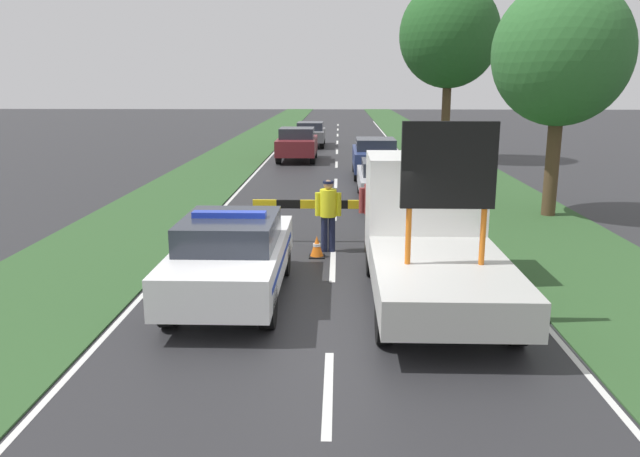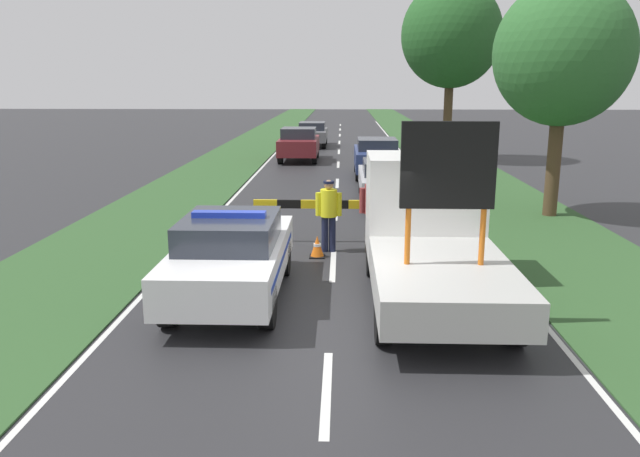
{
  "view_description": "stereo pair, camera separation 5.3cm",
  "coord_description": "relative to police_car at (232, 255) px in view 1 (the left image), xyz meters",
  "views": [
    {
      "loc": [
        0.12,
        -9.55,
        3.83
      ],
      "look_at": [
        -0.24,
        1.99,
        1.1
      ],
      "focal_mm": 35.0,
      "sensor_mm": 36.0,
      "label": 1
    },
    {
      "loc": [
        0.17,
        -9.55,
        3.83
      ],
      "look_at": [
        -0.24,
        1.99,
        1.1
      ],
      "focal_mm": 35.0,
      "sensor_mm": 36.0,
      "label": 2
    }
  ],
  "objects": [
    {
      "name": "queued_car_wagon_maroon",
      "position": [
        -0.16,
        20.08,
        0.04
      ],
      "size": [
        1.86,
        4.02,
        1.62
      ],
      "rotation": [
        0.0,
        0.0,
        3.14
      ],
      "color": "maroon",
      "rests_on": "ground"
    },
    {
      "name": "police_officer",
      "position": [
        1.66,
        3.22,
        0.19
      ],
      "size": [
        0.6,
        0.38,
        1.67
      ],
      "rotation": [
        0.0,
        0.0,
        3.2
      ],
      "color": "#191E38",
      "rests_on": "ground"
    },
    {
      "name": "grass_verge_left",
      "position": [
        -3.6,
        18.87,
        -0.79
      ],
      "size": [
        3.63,
        120.0,
        0.03
      ],
      "color": "#2D5128",
      "rests_on": "ground"
    },
    {
      "name": "ground_plane",
      "position": [
        1.79,
        -1.13,
        -0.8
      ],
      "size": [
        160.0,
        160.0,
        0.0
      ],
      "primitive_type": "plane",
      "color": "#28282B"
    },
    {
      "name": "traffic_cone_centre_front",
      "position": [
        1.42,
        2.74,
        -0.56
      ],
      "size": [
        0.35,
        0.35,
        0.49
      ],
      "color": "black",
      "rests_on": "ground"
    },
    {
      "name": "work_truck",
      "position": [
        3.57,
        0.44,
        0.37
      ],
      "size": [
        2.19,
        5.34,
        3.25
      ],
      "rotation": [
        0.0,
        0.0,
        3.2
      ],
      "color": "white",
      "rests_on": "ground"
    },
    {
      "name": "road_barrier",
      "position": [
        1.55,
        4.07,
        0.07
      ],
      "size": [
        3.45,
        0.08,
        1.05
      ],
      "rotation": [
        0.0,
        0.0,
        -0.07
      ],
      "color": "black",
      "rests_on": "ground"
    },
    {
      "name": "traffic_cone_near_police",
      "position": [
        -1.1,
        2.67,
        -0.45
      ],
      "size": [
        0.52,
        0.52,
        0.71
      ],
      "color": "black",
      "rests_on": "ground"
    },
    {
      "name": "roadside_tree_near_left",
      "position": [
        8.02,
        7.34,
        3.76
      ],
      "size": [
        3.79,
        3.79,
        6.58
      ],
      "color": "#4C3823",
      "rests_on": "ground"
    },
    {
      "name": "traffic_cone_near_truck",
      "position": [
        3.13,
        4.46,
        -0.5
      ],
      "size": [
        0.45,
        0.45,
        0.62
      ],
      "color": "black",
      "rests_on": "ground"
    },
    {
      "name": "queued_car_suv_grey",
      "position": [
        0.16,
        27.18,
        -0.03
      ],
      "size": [
        1.71,
        4.3,
        1.46
      ],
      "rotation": [
        0.0,
        0.0,
        3.14
      ],
      "color": "slate",
      "rests_on": "ground"
    },
    {
      "name": "grass_verge_right",
      "position": [
        7.18,
        18.87,
        -0.79
      ],
      "size": [
        3.63,
        120.0,
        0.03
      ],
      "color": "#2D5128",
      "rests_on": "ground"
    },
    {
      "name": "lane_markings",
      "position": [
        1.79,
        17.57,
        -0.8
      ],
      "size": [
        7.05,
        67.28,
        0.01
      ],
      "color": "silver",
      "rests_on": "ground"
    },
    {
      "name": "queued_car_hatch_blue",
      "position": [
        3.38,
        14.97,
        0.02
      ],
      "size": [
        1.78,
        4.17,
        1.57
      ],
      "rotation": [
        0.0,
        0.0,
        3.14
      ],
      "color": "navy",
      "rests_on": "ground"
    },
    {
      "name": "police_car",
      "position": [
        0.0,
        0.0,
        0.0
      ],
      "size": [
        1.84,
        4.58,
        1.62
      ],
      "rotation": [
        0.0,
        0.0,
        -0.1
      ],
      "color": "white",
      "rests_on": "ground"
    },
    {
      "name": "pedestrian_civilian",
      "position": [
        2.69,
        3.23,
        0.25
      ],
      "size": [
        0.65,
        0.41,
        1.8
      ],
      "rotation": [
        0.0,
        0.0,
        -0.41
      ],
      "color": "brown",
      "rests_on": "ground"
    },
    {
      "name": "roadside_tree_near_right",
      "position": [
        7.1,
        20.35,
        5.16
      ],
      "size": [
        4.75,
        4.75,
        8.48
      ],
      "color": "#4C3823",
      "rests_on": "ground"
    },
    {
      "name": "queued_car_sedan_silver",
      "position": [
        3.45,
        9.66,
        -0.1
      ],
      "size": [
        1.78,
        4.19,
        1.33
      ],
      "rotation": [
        0.0,
        0.0,
        3.14
      ],
      "color": "#B2B2B7",
      "rests_on": "ground"
    }
  ]
}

